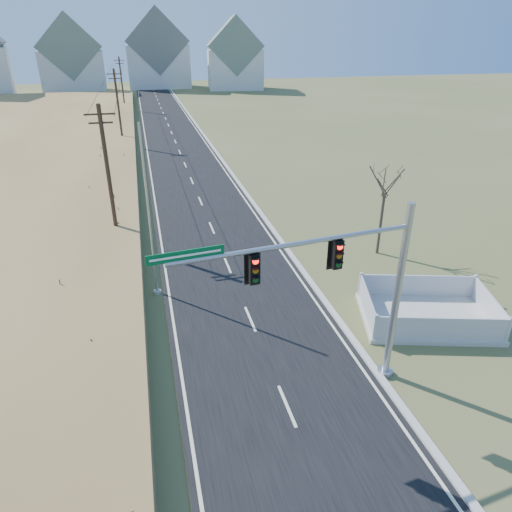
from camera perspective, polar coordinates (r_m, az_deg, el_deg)
The scene contains 14 objects.
ground at distance 19.61m, azimuth 2.07°, elevation -14.35°, with size 260.00×260.00×0.00m, color #4F592B.
road at distance 65.67m, azimuth -10.38°, elevation 14.60°, with size 8.00×180.00×0.06m, color black.
curb at distance 66.06m, azimuth -6.68°, elevation 14.95°, with size 0.30×180.00×0.18m, color #B2AFA8.
utility_pole_near at distance 30.46m, azimuth -17.96°, elevation 9.57°, with size 1.80×0.26×9.00m.
utility_pole_mid at distance 59.87m, azimuth -16.82°, elevation 17.39°, with size 1.80×0.26×9.00m.
utility_pole_far at distance 89.68m, azimuth -16.42°, elevation 20.03°, with size 1.80×0.26×9.00m.
condo_nnw at distance 123.19m, azimuth -22.06°, elevation 21.74°, with size 14.93×11.17×17.03m.
condo_n at distance 126.55m, azimuth -12.19°, elevation 23.31°, with size 15.27×10.20×18.54m.
condo_ne at distance 120.90m, azimuth -2.66°, elevation 23.34°, with size 14.12×10.51×16.52m.
traffic_signal_mast at distance 16.73m, azimuth 12.37°, elevation -3.72°, with size 9.36×1.37×7.49m.
fence_enclosure at distance 24.05m, azimuth 20.50°, elevation -6.90°, with size 7.12×5.78×1.41m.
open_sign at distance 22.89m, azimuth 15.20°, elevation -7.80°, with size 0.41×0.28×0.56m.
flagpole at distance 23.83m, azimuth -13.02°, elevation 2.95°, with size 0.41×0.41×9.06m.
bare_tree at distance 28.61m, azimuth 15.98°, elevation 9.19°, with size 2.28×2.28×6.04m.
Camera 1 is at (-4.28, -14.29, 12.74)m, focal length 32.00 mm.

